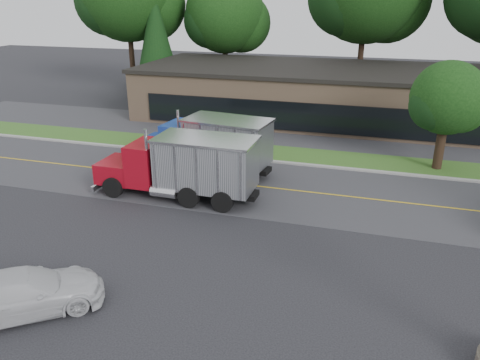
# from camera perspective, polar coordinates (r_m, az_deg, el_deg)

# --- Properties ---
(ground) EXTENTS (140.00, 140.00, 0.00)m
(ground) POSITION_cam_1_polar(r_m,az_deg,el_deg) (18.67, -5.26, -10.95)
(ground) COLOR #36363B
(ground) RESTS_ON ground
(road) EXTENTS (60.00, 8.00, 0.02)m
(road) POSITION_cam_1_polar(r_m,az_deg,el_deg) (26.28, 1.93, -0.77)
(road) COLOR #4C4C51
(road) RESTS_ON ground
(center_line) EXTENTS (60.00, 0.12, 0.01)m
(center_line) POSITION_cam_1_polar(r_m,az_deg,el_deg) (26.28, 1.93, -0.77)
(center_line) COLOR gold
(center_line) RESTS_ON ground
(curb) EXTENTS (60.00, 0.30, 0.12)m
(curb) POSITION_cam_1_polar(r_m,az_deg,el_deg) (30.10, 3.97, 2.17)
(curb) COLOR #9E9E99
(curb) RESTS_ON ground
(grass_verge) EXTENTS (60.00, 3.40, 0.03)m
(grass_verge) POSITION_cam_1_polar(r_m,az_deg,el_deg) (31.76, 4.69, 3.21)
(grass_verge) COLOR #346021
(grass_verge) RESTS_ON ground
(far_parking) EXTENTS (60.00, 7.00, 0.02)m
(far_parking) POSITION_cam_1_polar(r_m,az_deg,el_deg) (36.46, 6.36, 5.59)
(far_parking) COLOR #4C4C51
(far_parking) RESTS_ON ground
(strip_mall) EXTENTS (32.00, 12.00, 4.00)m
(strip_mall) POSITION_cam_1_polar(r_m,az_deg,el_deg) (41.51, 10.79, 10.17)
(strip_mall) COLOR tan
(strip_mall) RESTS_ON ground
(tree_far_b) EXTENTS (8.62, 8.11, 12.30)m
(tree_far_b) POSITION_cam_1_polar(r_m,az_deg,el_deg) (51.21, -1.69, 19.26)
(tree_far_b) COLOR #382619
(tree_far_b) RESTS_ON ground
(evergreen_left) EXTENTS (4.75, 4.75, 10.80)m
(evergreen_left) POSITION_cam_1_polar(r_m,az_deg,el_deg) (49.85, -10.21, 16.67)
(evergreen_left) COLOR #382619
(evergreen_left) RESTS_ON ground
(tree_verge) EXTENTS (4.61, 4.34, 6.57)m
(tree_verge) POSITION_cam_1_polar(r_m,az_deg,el_deg) (30.41, 24.08, 8.74)
(tree_verge) COLOR #382619
(tree_verge) RESTS_ON ground
(dump_truck_red) EXTENTS (8.74, 2.75, 3.36)m
(dump_truck_red) POSITION_cam_1_polar(r_m,az_deg,el_deg) (24.38, -6.74, 1.81)
(dump_truck_red) COLOR black
(dump_truck_red) RESTS_ON ground
(dump_truck_blue) EXTENTS (8.57, 3.63, 3.36)m
(dump_truck_blue) POSITION_cam_1_polar(r_m,az_deg,el_deg) (27.95, -3.64, 4.53)
(dump_truck_blue) COLOR black
(dump_truck_blue) RESTS_ON ground
(rally_car) EXTENTS (5.37, 4.86, 1.50)m
(rally_car) POSITION_cam_1_polar(r_m,az_deg,el_deg) (17.66, -24.88, -12.35)
(rally_car) COLOR silver
(rally_car) RESTS_ON ground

